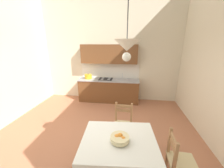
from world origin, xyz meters
TOP-DOWN VIEW (x-y plane):
  - ground_plane at (0.00, 0.00)m, footprint 5.85×6.06m
  - wall_back at (0.00, 2.79)m, footprint 5.85×0.12m
  - kitchen_cabinetry at (-0.03, 2.46)m, footprint 2.34×0.63m
  - dining_table at (0.66, -0.73)m, footprint 1.29×1.11m
  - dining_chair_window_side at (1.64, -0.73)m, footprint 0.43×0.43m
  - dining_chair_kitchen_side at (0.68, 0.15)m, footprint 0.43×0.43m
  - fruit_bowl at (0.68, -0.77)m, footprint 0.30×0.30m
  - pendant_lamp at (0.75, -0.87)m, footprint 0.32×0.32m

SIDE VIEW (x-z plane):
  - ground_plane at x=0.00m, z-range -0.10..0.00m
  - dining_chair_window_side at x=1.64m, z-range -0.02..0.91m
  - dining_chair_kitchen_side at x=0.68m, z-range -0.02..0.91m
  - dining_table at x=0.66m, z-range 0.24..1.00m
  - fruit_bowl at x=0.68m, z-range 0.75..0.87m
  - kitchen_cabinetry at x=-0.03m, z-range -0.24..1.96m
  - wall_back at x=0.00m, z-range 0.00..4.24m
  - pendant_lamp at x=0.75m, z-range 1.82..2.62m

